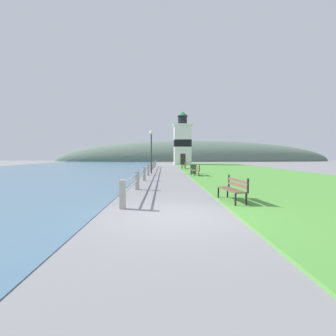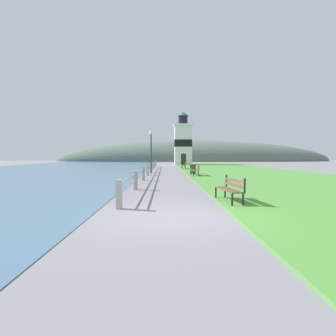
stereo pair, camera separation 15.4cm
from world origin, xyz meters
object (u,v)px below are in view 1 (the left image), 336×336
(park_bench_far, at_px, (184,165))
(park_bench_midway, at_px, (196,170))
(lamp_post, at_px, (151,144))
(lighthouse, at_px, (182,142))
(trash_bin, at_px, (193,170))
(park_bench_near, at_px, (234,188))

(park_bench_far, bearing_deg, park_bench_midway, 91.84)
(park_bench_far, relative_size, lamp_post, 0.49)
(lighthouse, bearing_deg, park_bench_midway, -91.69)
(park_bench_midway, height_order, lighthouse, lighthouse)
(park_bench_midway, xyz_separation_m, park_bench_far, (-0.11, 10.79, 0.00))
(park_bench_midway, height_order, trash_bin, park_bench_midway)
(lighthouse, bearing_deg, lamp_post, -101.00)
(park_bench_near, relative_size, park_bench_far, 0.91)
(park_bench_far, distance_m, trash_bin, 8.75)
(park_bench_near, xyz_separation_m, lighthouse, (0.91, 38.46, 3.61))
(park_bench_midway, height_order, park_bench_far, same)
(lighthouse, distance_m, trash_bin, 24.80)
(park_bench_far, distance_m, lamp_post, 8.74)
(lighthouse, relative_size, lamp_post, 2.43)
(park_bench_midway, bearing_deg, lighthouse, -93.61)
(lamp_post, bearing_deg, park_bench_midway, -40.05)
(park_bench_near, xyz_separation_m, park_bench_midway, (0.13, 11.91, -0.00))
(park_bench_far, bearing_deg, lighthouse, -91.98)
(park_bench_midway, xyz_separation_m, lamp_post, (-3.76, 3.16, 2.20))
(park_bench_midway, height_order, lamp_post, lamp_post)
(park_bench_near, bearing_deg, park_bench_midway, -97.83)
(park_bench_near, relative_size, park_bench_midway, 1.04)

